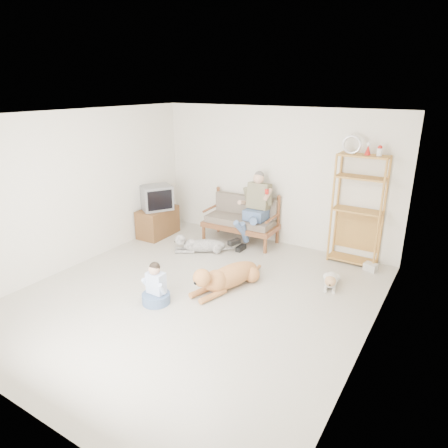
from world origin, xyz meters
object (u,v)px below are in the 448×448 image
Objects in this scene: golden_retriever at (225,277)px; tv_stand at (158,222)px; loveseat at (242,218)px; etagere at (358,209)px.

tv_stand is at bearing 167.99° from golden_retriever.
golden_retriever is at bearing -69.77° from loveseat.
etagere is at bearing 70.21° from golden_retriever.
tv_stand is (-1.69, -0.68, -0.19)m from loveseat.
loveseat is 1.83m from tv_stand.
loveseat reaches higher than golden_retriever.
loveseat is 2.31m from etagere.
loveseat is 1.67× the size of tv_stand.
golden_retriever is (2.48, -1.27, -0.10)m from tv_stand.
loveseat reaches higher than tv_stand.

